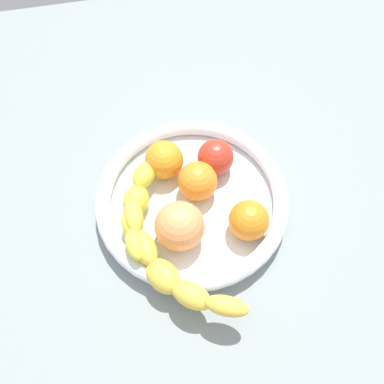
% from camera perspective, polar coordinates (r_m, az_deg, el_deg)
% --- Properties ---
extents(kitchen_counter, '(1.20, 1.20, 0.03)m').
position_cam_1_polar(kitchen_counter, '(0.71, 0.00, -2.44)').
color(kitchen_counter, gray).
rests_on(kitchen_counter, ground).
extents(fruit_bowl, '(0.32, 0.32, 0.04)m').
position_cam_1_polar(fruit_bowl, '(0.68, 0.00, -1.03)').
color(fruit_bowl, white).
rests_on(fruit_bowl, kitchen_counter).
extents(banana_draped_left, '(0.11, 0.21, 0.06)m').
position_cam_1_polar(banana_draped_left, '(0.66, -7.25, -0.82)').
color(banana_draped_left, yellow).
rests_on(banana_draped_left, fruit_bowl).
extents(banana_draped_right, '(0.16, 0.22, 0.06)m').
position_cam_1_polar(banana_draped_right, '(0.61, -3.29, -10.61)').
color(banana_draped_right, yellow).
rests_on(banana_draped_right, fruit_bowl).
extents(orange_front, '(0.07, 0.07, 0.07)m').
position_cam_1_polar(orange_front, '(0.69, -3.91, 4.47)').
color(orange_front, orange).
rests_on(orange_front, fruit_bowl).
extents(orange_mid_left, '(0.06, 0.06, 0.06)m').
position_cam_1_polar(orange_mid_left, '(0.64, 7.90, -3.91)').
color(orange_mid_left, orange).
rests_on(orange_mid_left, fruit_bowl).
extents(orange_mid_right, '(0.07, 0.07, 0.07)m').
position_cam_1_polar(orange_mid_right, '(0.67, 0.75, 1.53)').
color(orange_mid_right, orange).
rests_on(orange_mid_right, fruit_bowl).
extents(peach_blush, '(0.08, 0.08, 0.08)m').
position_cam_1_polar(peach_blush, '(0.62, -1.73, -4.75)').
color(peach_blush, '#F99B5A').
rests_on(peach_blush, fruit_bowl).
extents(tomato_red, '(0.06, 0.06, 0.06)m').
position_cam_1_polar(tomato_red, '(0.70, 3.28, 4.85)').
color(tomato_red, red).
rests_on(tomato_red, fruit_bowl).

